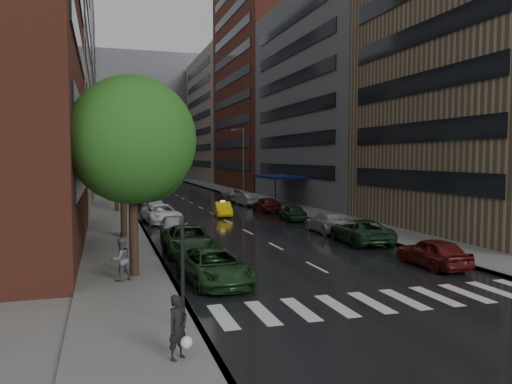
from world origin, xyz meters
TOP-DOWN VIEW (x-y plane):
  - ground at (0.00, 0.00)m, footprint 220.00×220.00m
  - road at (0.00, 50.00)m, footprint 14.00×140.00m
  - sidewalk_left at (-9.00, 50.00)m, footprint 4.00×140.00m
  - sidewalk_right at (9.00, 50.00)m, footprint 4.00×140.00m
  - crosswalk at (0.20, -2.00)m, footprint 13.15×2.80m
  - buildings_left at (-15.00, 58.79)m, footprint 8.00×108.00m
  - buildings_right at (15.00, 56.70)m, footprint 8.05×109.10m
  - building_far at (0.00, 118.00)m, footprint 40.00×14.00m
  - tree_near at (-8.60, 4.32)m, footprint 5.56×5.56m
  - tree_mid at (-8.60, 15.30)m, footprint 5.71×5.71m
  - tree_far at (-8.60, 32.26)m, footprint 5.17×5.17m
  - taxi at (0.48, 25.82)m, footprint 1.83×4.07m
  - parked_cars_left at (-5.40, 18.82)m, footprint 3.06×43.57m
  - parked_cars_right at (5.40, 21.77)m, footprint 3.04×43.13m
  - ped_bag_walker at (-8.07, -5.41)m, footprint 0.73×0.69m
  - ped_black_umbrella at (-9.19, 3.43)m, footprint 1.12×1.04m
  - traffic_light at (-7.60, -3.14)m, footprint 0.18×0.15m
  - street_lamp_left at (-7.72, 30.00)m, footprint 1.74×0.22m
  - street_lamp_right at (7.72, 45.00)m, footprint 1.74×0.22m
  - awning at (8.98, 35.00)m, footprint 4.00×8.00m

SIDE VIEW (x-z plane):
  - ground at x=0.00m, z-range 0.00..0.00m
  - road at x=0.00m, z-range 0.00..0.01m
  - crosswalk at x=0.20m, z-range 0.01..0.02m
  - sidewalk_left at x=-9.00m, z-range 0.00..0.15m
  - sidewalk_right at x=9.00m, z-range 0.00..0.15m
  - taxi at x=0.48m, z-range 0.00..1.30m
  - parked_cars_right at x=5.40m, z-range -0.03..1.50m
  - parked_cars_left at x=-5.40m, z-range -0.05..1.56m
  - ped_bag_walker at x=-8.07m, z-range 0.12..1.80m
  - ped_black_umbrella at x=-9.19m, z-range 0.33..2.42m
  - traffic_light at x=-7.60m, z-range 0.50..3.95m
  - awning at x=8.98m, z-range 1.57..4.70m
  - street_lamp_left at x=-7.72m, z-range 0.39..9.39m
  - street_lamp_right at x=7.72m, z-range 0.39..9.39m
  - tree_far at x=-8.60m, z-range 1.52..9.75m
  - tree_near at x=-8.60m, z-range 1.63..10.49m
  - tree_mid at x=-8.60m, z-range 1.68..10.78m
  - buildings_right at x=15.00m, z-range -2.97..33.03m
  - buildings_left at x=-15.00m, z-range -3.01..34.99m
  - building_far at x=0.00m, z-range 0.00..32.00m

